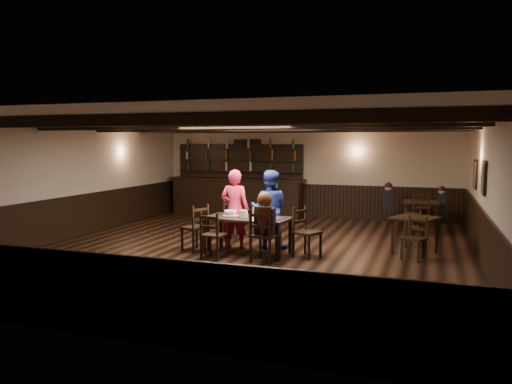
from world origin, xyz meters
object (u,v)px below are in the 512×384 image
(cake, at_px, (231,213))
(dining_table, at_px, (247,221))
(woman_pink, at_px, (235,209))
(bar_counter, at_px, (237,192))
(chair_near_right, at_px, (263,232))
(chair_near_left, at_px, (212,232))
(man_blue, at_px, (269,209))

(cake, bearing_deg, dining_table, -16.02)
(woman_pink, bearing_deg, bar_counter, -73.07)
(chair_near_right, xyz_separation_m, woman_pink, (-0.97, 1.04, 0.25))
(chair_near_left, bearing_deg, bar_counter, 106.58)
(dining_table, relative_size, bar_counter, 0.41)
(chair_near_left, relative_size, woman_pink, 0.54)
(chair_near_right, relative_size, woman_pink, 0.60)
(dining_table, xyz_separation_m, man_blue, (0.24, 0.71, 0.16))
(woman_pink, distance_m, cake, 0.30)
(man_blue, distance_m, cake, 0.88)
(dining_table, relative_size, cake, 5.25)
(woman_pink, xyz_separation_m, man_blue, (0.67, 0.30, -0.01))
(woman_pink, bearing_deg, chair_near_left, 82.73)
(man_blue, height_order, bar_counter, bar_counter)
(dining_table, relative_size, man_blue, 1.06)
(dining_table, height_order, chair_near_left, chair_near_left)
(chair_near_left, distance_m, woman_pink, 1.11)
(dining_table, bearing_deg, chair_near_right, -49.44)
(chair_near_right, height_order, woman_pink, woman_pink)
(man_blue, bearing_deg, dining_table, 61.47)
(chair_near_left, relative_size, chair_near_right, 0.90)
(chair_near_right, height_order, bar_counter, bar_counter)
(chair_near_right, height_order, cake, chair_near_right)
(cake, distance_m, bar_counter, 5.24)
(man_blue, bearing_deg, chair_near_left, 51.81)
(chair_near_left, xyz_separation_m, woman_pink, (0.06, 1.07, 0.31))
(chair_near_left, height_order, woman_pink, woman_pink)
(woman_pink, height_order, cake, woman_pink)
(woman_pink, xyz_separation_m, bar_counter, (-1.76, 4.64, -0.12))
(dining_table, height_order, woman_pink, woman_pink)
(dining_table, distance_m, man_blue, 0.77)
(woman_pink, bearing_deg, chair_near_right, 129.10)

